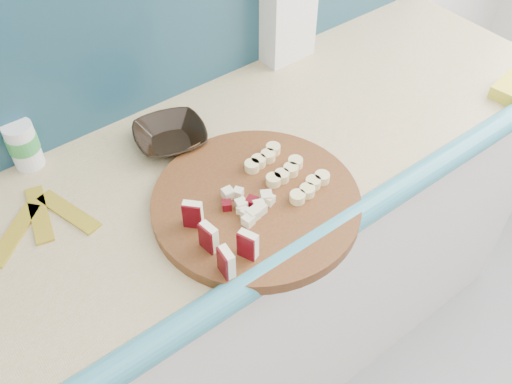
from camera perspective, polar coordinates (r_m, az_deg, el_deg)
name	(u,v)px	position (r m, az deg, el deg)	size (l,w,h in m)	color
kitchen_counter	(184,308)	(1.59, -7.22, -11.43)	(2.20, 0.63, 0.91)	silver
backsplash	(79,32)	(1.30, -17.27, 15.05)	(2.20, 0.02, 0.50)	teal
cutting_board	(256,203)	(1.18, 0.00, -1.13)	(0.43, 0.43, 0.03)	#4B2610
apple_wedges	(218,239)	(1.06, -3.79, -4.75)	(0.08, 0.17, 0.06)	#F5EFC4
apple_chunks	(247,202)	(1.15, -0.94, -1.03)	(0.07, 0.07, 0.02)	#F4E6C3
banana_slices	(286,172)	(1.21, 3.01, 2.00)	(0.13, 0.17, 0.02)	beige
brown_bowl	(170,137)	(1.33, -8.55, 5.46)	(0.16, 0.16, 0.04)	black
flour_bag	(284,14)	(1.57, 2.85, 17.40)	(0.14, 0.10, 0.25)	white
canister	(23,144)	(1.34, -22.25, 4.42)	(0.07, 0.07, 0.11)	white
banana_peel	(41,220)	(1.24, -20.70, -2.63)	(0.22, 0.20, 0.01)	gold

